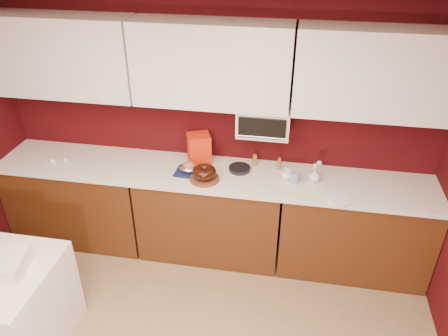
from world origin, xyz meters
The scene contains 29 objects.
ceiling centered at (0.00, 0.00, 2.50)m, with size 4.00×4.50×0.02m, color white.
wall_back centered at (0.00, 2.25, 1.25)m, with size 4.00×0.02×2.50m, color #3B080A.
base_cabinet_left centered at (-1.33, 1.94, 0.43)m, with size 1.31×0.58×0.86m, color #4B260F.
base_cabinet_center centered at (0.00, 1.94, 0.43)m, with size 1.31×0.58×0.86m, color #4B260F.
base_cabinet_right centered at (1.33, 1.94, 0.43)m, with size 1.31×0.58×0.86m, color #4B260F.
countertop centered at (0.00, 1.94, 0.88)m, with size 4.00×0.62×0.04m, color white.
upper_cabinet_left centered at (-1.33, 2.08, 1.85)m, with size 1.31×0.33×0.70m, color white.
upper_cabinet_center centered at (0.00, 2.08, 1.85)m, with size 1.31×0.33×0.70m, color white.
upper_cabinet_right centered at (1.33, 2.08, 1.85)m, with size 1.31×0.33×0.70m, color white.
toaster_oven centered at (0.45, 2.10, 1.38)m, with size 0.45×0.30×0.25m, color white.
toaster_oven_door centered at (0.45, 1.94, 1.38)m, with size 0.40×0.02×0.18m, color black.
toaster_oven_handle centered at (0.45, 1.93, 1.30)m, with size 0.02×0.02×0.42m, color silver.
cake_base centered at (-0.02, 1.81, 0.91)m, with size 0.26×0.26×0.02m, color brown.
bundt_cake centered at (-0.02, 1.81, 0.98)m, with size 0.21×0.21×0.09m, color black.
navy_towel centered at (-0.18, 1.90, 0.91)m, with size 0.24×0.20×0.02m, color #131E48.
foil_ham_nest centered at (-0.18, 1.90, 0.96)m, with size 0.17×0.15×0.06m, color white.
roasted_ham centered at (-0.18, 1.90, 0.98)m, with size 0.10×0.09×0.07m, color #AF6B50.
pandoro_box centered at (-0.14, 2.13, 1.04)m, with size 0.20×0.18×0.27m, color red.
dark_pan centered at (0.26, 2.02, 0.92)m, with size 0.20×0.20×0.03m, color black.
coffee_mug centered at (0.68, 1.96, 0.95)m, with size 0.09×0.09×0.10m, color white.
blue_jar centered at (0.76, 1.91, 0.95)m, with size 0.08×0.08×0.10m, color #1B3196.
flower_vase centered at (0.92, 1.96, 0.96)m, with size 0.09×0.09×0.13m, color silver.
flower_pink centered at (0.92, 1.96, 1.05)m, with size 0.06×0.06×0.06m, color pink.
flower_blue centered at (0.95, 1.98, 1.07)m, with size 0.05×0.05×0.05m, color #88B2DA.
china_plate centered at (1.14, 1.71, 0.91)m, with size 0.20×0.20×0.01m, color white.
amber_bottle centered at (0.38, 2.13, 0.96)m, with size 0.04×0.04×0.11m, color olive.
egg_left centered at (-1.48, 1.85, 0.92)m, with size 0.05×0.04×0.04m, color white.
egg_right centered at (-1.37, 1.89, 0.92)m, with size 0.05×0.04×0.04m, color silver.
amber_bottle_tall centered at (0.61, 2.12, 0.95)m, with size 0.03×0.03×0.11m, color brown.
Camera 1 is at (0.72, -1.34, 2.96)m, focal length 35.00 mm.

